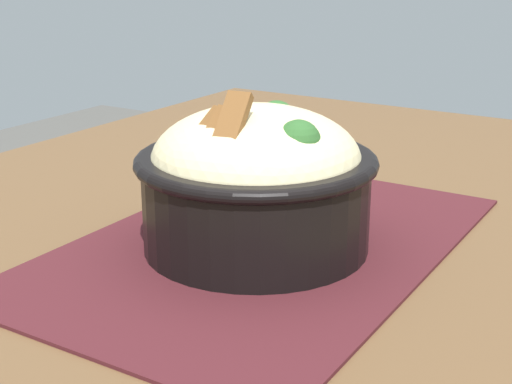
% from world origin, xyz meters
% --- Properties ---
extents(table, '(1.34, 0.85, 0.72)m').
position_xyz_m(table, '(0.00, 0.00, 0.66)').
color(table, brown).
rests_on(table, ground_plane).
extents(placemat, '(0.45, 0.30, 0.00)m').
position_xyz_m(placemat, '(0.03, -0.03, 0.72)').
color(placemat, '#47191E').
rests_on(placemat, table).
extents(bowl, '(0.21, 0.21, 0.14)m').
position_xyz_m(bowl, '(0.02, -0.02, 0.78)').
color(bowl, black).
rests_on(bowl, placemat).
extents(fork, '(0.03, 0.14, 0.00)m').
position_xyz_m(fork, '(0.10, 0.00, 0.72)').
color(fork, silver).
rests_on(fork, placemat).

